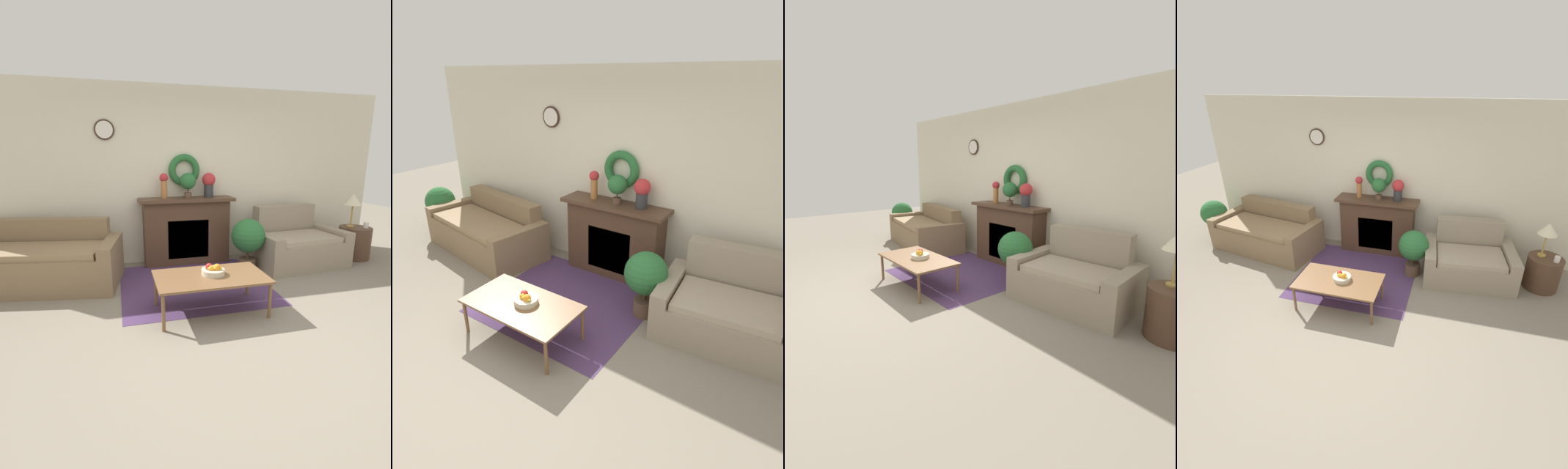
{
  "view_description": "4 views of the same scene",
  "coord_description": "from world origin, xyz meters",
  "views": [
    {
      "loc": [
        -1.06,
        -2.54,
        1.64
      ],
      "look_at": [
        -0.11,
        1.23,
        0.69
      ],
      "focal_mm": 24.0,
      "sensor_mm": 36.0,
      "label": 1
    },
    {
      "loc": [
        2.21,
        -1.76,
        2.57
      ],
      "look_at": [
        0.05,
        1.45,
        0.88
      ],
      "focal_mm": 28.0,
      "sensor_mm": 36.0,
      "label": 2
    },
    {
      "loc": [
        3.72,
        -1.55,
        1.7
      ],
      "look_at": [
        0.27,
        1.32,
        0.7
      ],
      "focal_mm": 24.0,
      "sensor_mm": 36.0,
      "label": 3
    },
    {
      "loc": [
        1.31,
        -2.91,
        2.95
      ],
      "look_at": [
        0.15,
        1.25,
        0.8
      ],
      "focal_mm": 24.0,
      "sensor_mm": 36.0,
      "label": 4
    }
  ],
  "objects": [
    {
      "name": "fruit_bowl",
      "position": [
        -0.09,
        0.51,
        0.46
      ],
      "size": [
        0.25,
        0.25,
        0.12
      ],
      "color": "beige",
      "rests_on": "coffee_table"
    },
    {
      "name": "vase_on_mantel_right",
      "position": [
        0.35,
        2.2,
        1.26
      ],
      "size": [
        0.21,
        0.21,
        0.37
      ],
      "color": "#2D2D33",
      "rests_on": "fireplace"
    },
    {
      "name": "coffee_table",
      "position": [
        -0.13,
        0.49,
        0.38
      ],
      "size": [
        1.2,
        0.67,
        0.41
      ],
      "color": "brown",
      "rests_on": "ground_plane"
    },
    {
      "name": "potted_plant_on_mantel",
      "position": [
        0.01,
        2.18,
        1.29
      ],
      "size": [
        0.25,
        0.25,
        0.38
      ],
      "color": "brown",
      "rests_on": "fireplace"
    },
    {
      "name": "ground_plane",
      "position": [
        0.0,
        0.0,
        0.0
      ],
      "size": [
        16.0,
        16.0,
        0.0
      ],
      "primitive_type": "plane",
      "color": "gray"
    },
    {
      "name": "vase_on_mantel_left",
      "position": [
        -0.36,
        2.2,
        1.26
      ],
      "size": [
        0.13,
        0.13,
        0.38
      ],
      "color": "#AD6B38",
      "rests_on": "fireplace"
    },
    {
      "name": "fireplace",
      "position": [
        -0.02,
        2.19,
        0.53
      ],
      "size": [
        1.47,
        0.41,
        1.04
      ],
      "color": "#4C3323",
      "rests_on": "ground_plane"
    },
    {
      "name": "wall_back",
      "position": [
        -0.0,
        2.4,
        1.35
      ],
      "size": [
        6.8,
        0.17,
        2.7
      ],
      "color": "beige",
      "rests_on": "ground_plane"
    },
    {
      "name": "side_table_by_loveseat",
      "position": [
        2.76,
        1.73,
        0.26
      ],
      "size": [
        0.51,
        0.51,
        0.53
      ],
      "color": "#4C3323",
      "rests_on": "ground_plane"
    },
    {
      "name": "loveseat_right",
      "position": [
        1.64,
        1.73,
        0.3
      ],
      "size": [
        1.49,
        1.07,
        0.89
      ],
      "rotation": [
        0.0,
        0.0,
        0.1
      ],
      "color": "gray",
      "rests_on": "ground_plane"
    },
    {
      "name": "potted_plant_floor_by_couch",
      "position": [
        -3.27,
        1.8,
        0.51
      ],
      "size": [
        0.5,
        0.5,
        0.82
      ],
      "color": "brown",
      "rests_on": "ground_plane"
    },
    {
      "name": "potted_plant_floor_by_loveseat",
      "position": [
        0.76,
        1.55,
        0.5
      ],
      "size": [
        0.49,
        0.49,
        0.79
      ],
      "color": "brown",
      "rests_on": "ground_plane"
    },
    {
      "name": "floor_rug",
      "position": [
        -0.13,
        1.26,
        0.0
      ],
      "size": [
        1.9,
        1.77,
        0.01
      ],
      "color": "#4C335B",
      "rests_on": "ground_plane"
    },
    {
      "name": "couch_left",
      "position": [
        -2.06,
        1.74,
        0.31
      ],
      "size": [
        2.11,
        1.27,
        0.83
      ],
      "rotation": [
        0.0,
        0.0,
        -0.17
      ],
      "color": "#846B4C",
      "rests_on": "ground_plane"
    }
  ]
}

